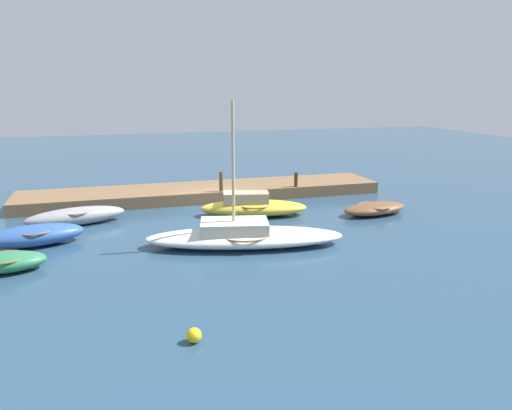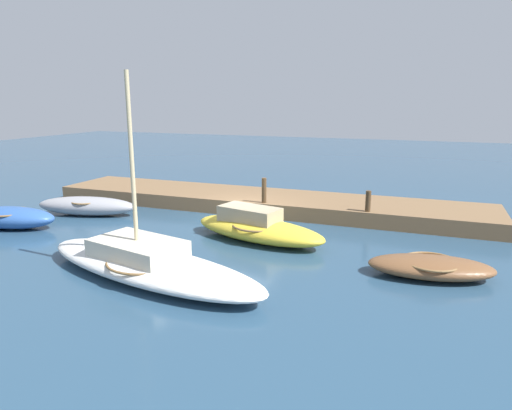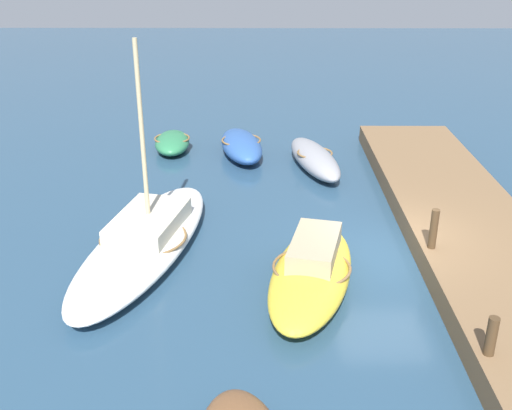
% 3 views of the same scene
% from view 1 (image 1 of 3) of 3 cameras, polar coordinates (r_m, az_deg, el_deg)
% --- Properties ---
extents(ground_plane, '(84.00, 84.00, 0.00)m').
position_cam_1_polar(ground_plane, '(25.73, -4.94, -0.28)').
color(ground_plane, navy).
extents(dock_platform, '(20.01, 3.50, 0.64)m').
position_cam_1_polar(dock_platform, '(27.98, -5.98, 1.50)').
color(dock_platform, brown).
rests_on(dock_platform, ground_plane).
extents(rowboat_brown, '(3.63, 2.02, 0.59)m').
position_cam_1_polar(rowboat_brown, '(24.88, 13.54, -0.38)').
color(rowboat_brown, brown).
rests_on(rowboat_brown, ground_plane).
extents(rowboat_grey, '(4.56, 2.21, 0.81)m').
position_cam_1_polar(rowboat_grey, '(23.79, -20.09, -1.22)').
color(rowboat_grey, '#939399').
rests_on(rowboat_grey, ground_plane).
extents(motorboat_yellow, '(5.46, 2.99, 1.16)m').
position_cam_1_polar(motorboat_yellow, '(23.94, -0.38, -0.16)').
color(motorboat_yellow, gold).
rests_on(motorboat_yellow, ground_plane).
extents(rowboat_blue, '(3.92, 2.18, 0.84)m').
position_cam_1_polar(rowboat_blue, '(21.33, -24.19, -3.21)').
color(rowboat_blue, '#2D569E').
rests_on(rowboat_blue, ground_plane).
extents(dinghy_green, '(2.74, 1.54, 0.67)m').
position_cam_1_polar(dinghy_green, '(18.88, -27.04, -5.90)').
color(dinghy_green, '#2D7A4C').
rests_on(dinghy_green, ground_plane).
extents(sailboat_white, '(8.11, 3.87, 5.65)m').
position_cam_1_polar(sailboat_white, '(19.47, -1.47, -3.54)').
color(sailboat_white, white).
rests_on(sailboat_white, ground_plane).
extents(mooring_post_west, '(0.21, 0.21, 0.82)m').
position_cam_1_polar(mooring_post_west, '(27.76, 4.65, 2.96)').
color(mooring_post_west, '#47331E').
rests_on(mooring_post_west, dock_platform).
extents(mooring_post_mid_west, '(0.20, 0.20, 1.06)m').
position_cam_1_polar(mooring_post_mid_west, '(26.50, -4.06, 2.72)').
color(mooring_post_mid_west, '#47331E').
rests_on(mooring_post_mid_west, dock_platform).
extents(marker_buoy, '(0.38, 0.38, 0.38)m').
position_cam_1_polar(marker_buoy, '(12.65, -7.18, -14.72)').
color(marker_buoy, yellow).
rests_on(marker_buoy, ground_plane).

